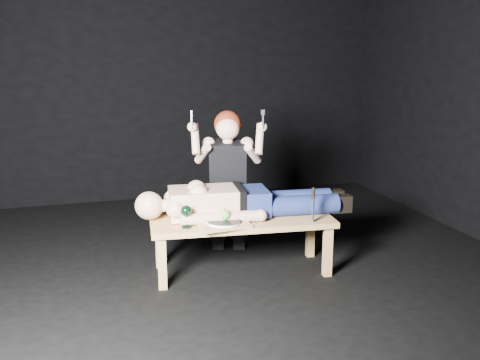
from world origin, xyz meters
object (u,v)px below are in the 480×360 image
Objects in this scene: lying_man at (245,198)px; table at (242,245)px; kneeling_woman at (228,179)px; serving_tray at (223,224)px; carving_knife at (313,205)px; goblet at (186,216)px.

table is at bearing -117.86° from lying_man.
table is 0.92× the size of lying_man.
kneeling_woman is at bearing 92.16° from table.
serving_tray is at bearing -136.70° from table.
kneeling_woman reaches higher than table.
kneeling_woman reaches higher than lying_man.
carving_knife is at bearing -21.40° from table.
kneeling_woman is 0.90m from carving_knife.
table is 0.57m from goblet.
serving_tray reaches higher than table.
kneeling_woman is at bearing 126.86° from carving_knife.
carving_knife is (0.96, -0.14, 0.05)m from goblet.
goblet is 0.63× the size of carving_knife.
goblet is at bearing 177.03° from carving_knife.
kneeling_woman is (0.03, 0.51, 0.42)m from table.
serving_tray is at bearing -131.12° from lying_man.
lying_man is 1.20× the size of kneeling_woman.
table is at bearing 158.60° from carving_knife.
kneeling_woman is at bearing 51.58° from goblet.
serving_tray is at bearing -92.21° from kneeling_woman.
kneeling_woman is 4.72× the size of carving_knife.
goblet is at bearing -161.32° from table.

